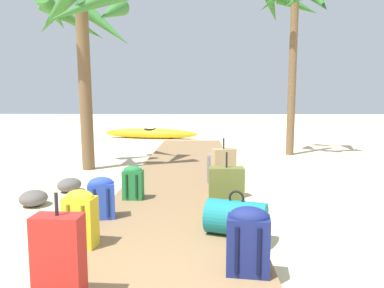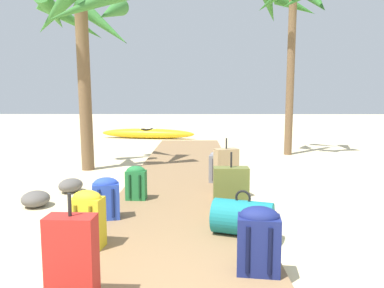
{
  "view_description": "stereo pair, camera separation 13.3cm",
  "coord_description": "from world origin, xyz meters",
  "px_view_note": "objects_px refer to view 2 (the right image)",
  "views": [
    {
      "loc": [
        0.33,
        -1.62,
        1.48
      ],
      "look_at": [
        0.13,
        5.95,
        0.55
      ],
      "focal_mm": 34.28,
      "sensor_mm": 36.0,
      "label": 1
    },
    {
      "loc": [
        0.2,
        -1.62,
        1.48
      ],
      "look_at": [
        0.13,
        5.95,
        0.55
      ],
      "focal_mm": 34.28,
      "sensor_mm": 36.0,
      "label": 2
    }
  ],
  "objects_px": {
    "backpack_grey": "(218,166)",
    "palm_tree_near_left": "(83,28)",
    "suitcase_olive": "(231,191)",
    "suitcase_tan": "(226,172)",
    "palm_tree_far_right": "(292,14)",
    "backpack_navy": "(259,238)",
    "backpack_yellow": "(88,218)",
    "suitcase_red": "(72,262)",
    "kayak": "(147,133)",
    "duffel_bag_teal": "(243,217)",
    "backpack_blue": "(106,197)",
    "backpack_green": "(136,182)",
    "lounge_chair": "(148,128)"
  },
  "relations": [
    {
      "from": "palm_tree_far_right",
      "to": "lounge_chair",
      "type": "distance_m",
      "value": 7.31
    },
    {
      "from": "backpack_grey",
      "to": "kayak",
      "type": "relative_size",
      "value": 0.15
    },
    {
      "from": "suitcase_tan",
      "to": "lounge_chair",
      "type": "xyz_separation_m",
      "value": [
        -2.34,
        9.22,
        -0.09
      ]
    },
    {
      "from": "suitcase_olive",
      "to": "palm_tree_far_right",
      "type": "xyz_separation_m",
      "value": [
        2.03,
        5.32,
        3.26
      ]
    },
    {
      "from": "duffel_bag_teal",
      "to": "suitcase_red",
      "type": "relative_size",
      "value": 0.88
    },
    {
      "from": "backpack_yellow",
      "to": "suitcase_red",
      "type": "bearing_deg",
      "value": -79.21
    },
    {
      "from": "palm_tree_near_left",
      "to": "lounge_chair",
      "type": "distance_m",
      "value": 7.46
    },
    {
      "from": "kayak",
      "to": "backpack_green",
      "type": "bearing_deg",
      "value": -83.54
    },
    {
      "from": "backpack_navy",
      "to": "palm_tree_far_right",
      "type": "relative_size",
      "value": 0.12
    },
    {
      "from": "duffel_bag_teal",
      "to": "backpack_yellow",
      "type": "relative_size",
      "value": 1.26
    },
    {
      "from": "backpack_navy",
      "to": "backpack_grey",
      "type": "distance_m",
      "value": 3.26
    },
    {
      "from": "backpack_navy",
      "to": "kayak",
      "type": "xyz_separation_m",
      "value": [
        -2.33,
        10.9,
        -0.18
      ]
    },
    {
      "from": "backpack_yellow",
      "to": "backpack_blue",
      "type": "bearing_deg",
      "value": 92.08
    },
    {
      "from": "backpack_yellow",
      "to": "palm_tree_near_left",
      "type": "distance_m",
      "value": 5.05
    },
    {
      "from": "backpack_yellow",
      "to": "suitcase_red",
      "type": "distance_m",
      "value": 1.03
    },
    {
      "from": "palm_tree_near_left",
      "to": "lounge_chair",
      "type": "bearing_deg",
      "value": 86.99
    },
    {
      "from": "duffel_bag_teal",
      "to": "backpack_blue",
      "type": "height_order",
      "value": "backpack_blue"
    },
    {
      "from": "backpack_blue",
      "to": "backpack_green",
      "type": "distance_m",
      "value": 0.87
    },
    {
      "from": "backpack_yellow",
      "to": "duffel_bag_teal",
      "type": "bearing_deg",
      "value": 12.79
    },
    {
      "from": "backpack_navy",
      "to": "backpack_green",
      "type": "height_order",
      "value": "backpack_navy"
    },
    {
      "from": "backpack_yellow",
      "to": "suitcase_red",
      "type": "height_order",
      "value": "suitcase_red"
    },
    {
      "from": "backpack_grey",
      "to": "palm_tree_far_right",
      "type": "distance_m",
      "value": 5.29
    },
    {
      "from": "backpack_blue",
      "to": "suitcase_tan",
      "type": "relative_size",
      "value": 0.59
    },
    {
      "from": "backpack_grey",
      "to": "kayak",
      "type": "bearing_deg",
      "value": 106.06
    },
    {
      "from": "backpack_green",
      "to": "lounge_chair",
      "type": "xyz_separation_m",
      "value": [
        -1.06,
        9.51,
        -0.0
      ]
    },
    {
      "from": "backpack_grey",
      "to": "palm_tree_near_left",
      "type": "height_order",
      "value": "palm_tree_near_left"
    },
    {
      "from": "backpack_grey",
      "to": "suitcase_tan",
      "type": "distance_m",
      "value": 0.79
    },
    {
      "from": "backpack_yellow",
      "to": "suitcase_tan",
      "type": "distance_m",
      "value": 2.46
    },
    {
      "from": "suitcase_olive",
      "to": "palm_tree_far_right",
      "type": "height_order",
      "value": "palm_tree_far_right"
    },
    {
      "from": "backpack_navy",
      "to": "backpack_blue",
      "type": "height_order",
      "value": "backpack_navy"
    },
    {
      "from": "backpack_yellow",
      "to": "kayak",
      "type": "relative_size",
      "value": 0.15
    },
    {
      "from": "duffel_bag_teal",
      "to": "suitcase_olive",
      "type": "relative_size",
      "value": 0.91
    },
    {
      "from": "suitcase_olive",
      "to": "palm_tree_near_left",
      "type": "xyz_separation_m",
      "value": [
        -2.69,
        3.17,
        2.52
      ]
    },
    {
      "from": "palm_tree_near_left",
      "to": "suitcase_olive",
      "type": "bearing_deg",
      "value": -49.66
    },
    {
      "from": "backpack_green",
      "to": "palm_tree_far_right",
      "type": "relative_size",
      "value": 0.11
    },
    {
      "from": "suitcase_red",
      "to": "backpack_grey",
      "type": "height_order",
      "value": "suitcase_red"
    },
    {
      "from": "kayak",
      "to": "backpack_blue",
      "type": "bearing_deg",
      "value": -85.38
    },
    {
      "from": "backpack_yellow",
      "to": "suitcase_red",
      "type": "xyz_separation_m",
      "value": [
        0.19,
        -1.01,
        0.03
      ]
    },
    {
      "from": "backpack_navy",
      "to": "kayak",
      "type": "bearing_deg",
      "value": 102.06
    },
    {
      "from": "backpack_green",
      "to": "suitcase_tan",
      "type": "height_order",
      "value": "suitcase_tan"
    },
    {
      "from": "palm_tree_far_right",
      "to": "lounge_chair",
      "type": "height_order",
      "value": "palm_tree_far_right"
    },
    {
      "from": "palm_tree_near_left",
      "to": "kayak",
      "type": "xyz_separation_m",
      "value": [
        0.44,
        6.21,
        -2.7
      ]
    },
    {
      "from": "palm_tree_far_right",
      "to": "kayak",
      "type": "bearing_deg",
      "value": 136.56
    },
    {
      "from": "suitcase_olive",
      "to": "suitcase_tan",
      "type": "distance_m",
      "value": 0.95
    },
    {
      "from": "suitcase_red",
      "to": "kayak",
      "type": "bearing_deg",
      "value": 94.98
    },
    {
      "from": "backpack_yellow",
      "to": "lounge_chair",
      "type": "bearing_deg",
      "value": 94.48
    },
    {
      "from": "kayak",
      "to": "duffel_bag_teal",
      "type": "bearing_deg",
      "value": -77.07
    },
    {
      "from": "duffel_bag_teal",
      "to": "kayak",
      "type": "xyz_separation_m",
      "value": [
        -2.31,
        10.06,
        -0.07
      ]
    },
    {
      "from": "suitcase_red",
      "to": "kayak",
      "type": "xyz_separation_m",
      "value": [
        -1.0,
        11.41,
        -0.21
      ]
    },
    {
      "from": "suitcase_red",
      "to": "backpack_grey",
      "type": "bearing_deg",
      "value": 72.21
    }
  ]
}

